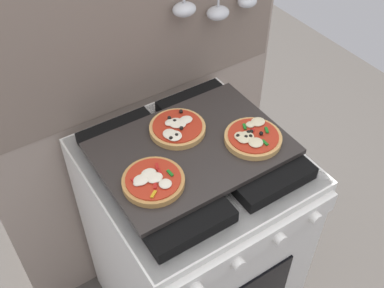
# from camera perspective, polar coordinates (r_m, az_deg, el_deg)

# --- Properties ---
(kitchen_backsplash) EXTENTS (1.10, 0.09, 1.55)m
(kitchen_backsplash) POSITION_cam_1_polar(r_m,az_deg,el_deg) (1.64, -6.26, 3.43)
(kitchen_backsplash) COLOR gray
(kitchen_backsplash) RESTS_ON ground_plane
(stove) EXTENTS (0.60, 0.64, 0.90)m
(stove) POSITION_cam_1_polar(r_m,az_deg,el_deg) (1.69, 0.03, -11.66)
(stove) COLOR white
(stove) RESTS_ON ground_plane
(baking_tray) EXTENTS (0.54, 0.38, 0.02)m
(baking_tray) POSITION_cam_1_polar(r_m,az_deg,el_deg) (1.34, 0.00, -0.55)
(baking_tray) COLOR #2D2826
(baking_tray) RESTS_ON stove
(pizza_left) EXTENTS (0.17, 0.17, 0.03)m
(pizza_left) POSITION_cam_1_polar(r_m,az_deg,el_deg) (1.23, -4.83, -4.53)
(pizza_left) COLOR #C18947
(pizza_left) RESTS_ON baking_tray
(pizza_right) EXTENTS (0.17, 0.17, 0.03)m
(pizza_right) POSITION_cam_1_polar(r_m,az_deg,el_deg) (1.36, 7.47, 0.82)
(pizza_right) COLOR tan
(pizza_right) RESTS_ON baking_tray
(pizza_center) EXTENTS (0.17, 0.17, 0.03)m
(pizza_center) POSITION_cam_1_polar(r_m,az_deg,el_deg) (1.37, -1.86, 1.98)
(pizza_center) COLOR tan
(pizza_center) RESTS_ON baking_tray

